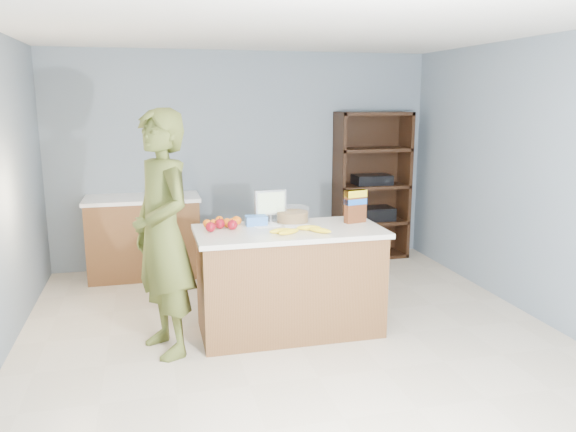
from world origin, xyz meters
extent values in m
cube|color=beige|center=(0.00, 0.00, 0.00)|extent=(4.50, 5.00, 0.02)
cube|color=slate|center=(0.00, 2.50, 1.25)|extent=(4.50, 0.02, 2.50)
cube|color=slate|center=(0.00, -2.50, 1.25)|extent=(4.50, 0.02, 2.50)
cube|color=slate|center=(2.25, 0.00, 1.25)|extent=(0.02, 5.00, 2.50)
cube|color=white|center=(0.00, 0.00, 2.50)|extent=(4.50, 5.00, 0.02)
cube|color=brown|center=(0.00, 0.30, 0.43)|extent=(1.50, 0.70, 0.86)
cube|color=silver|center=(0.00, 0.30, 0.88)|extent=(1.56, 0.76, 0.04)
cube|color=black|center=(0.00, 0.30, 0.05)|extent=(1.46, 0.66, 0.10)
cube|color=brown|center=(-1.20, 2.20, 0.43)|extent=(1.20, 0.60, 0.86)
cube|color=white|center=(-1.20, 2.20, 0.88)|extent=(1.24, 0.62, 0.04)
cube|color=black|center=(1.55, 2.48, 0.90)|extent=(0.90, 0.04, 1.80)
cube|color=black|center=(1.12, 2.30, 0.90)|extent=(0.04, 0.40, 1.80)
cube|color=black|center=(1.98, 2.30, 0.90)|extent=(0.04, 0.40, 1.80)
cube|color=black|center=(1.55, 2.30, 0.02)|extent=(0.90, 0.40, 0.04)
cube|color=black|center=(1.55, 2.30, 0.45)|extent=(0.90, 0.40, 0.04)
cube|color=black|center=(1.55, 2.30, 0.90)|extent=(0.90, 0.40, 0.04)
cube|color=black|center=(1.55, 2.30, 1.35)|extent=(0.90, 0.40, 0.04)
cube|color=black|center=(1.55, 2.30, 1.78)|extent=(0.90, 0.40, 0.04)
cube|color=black|center=(1.55, 2.30, 0.55)|extent=(0.55, 0.32, 0.16)
cube|color=black|center=(1.55, 2.30, 0.98)|extent=(0.45, 0.30, 0.12)
imported|color=#474F1E|center=(-1.03, 0.16, 0.95)|extent=(0.69, 0.81, 1.90)
cube|color=tan|center=(-0.93, 2.13, 1.01)|extent=(0.12, 0.10, 0.22)
cylinder|color=black|center=(-0.97, 2.13, 1.17)|extent=(0.02, 0.02, 0.09)
cylinder|color=black|center=(-0.95, 2.13, 1.17)|extent=(0.02, 0.02, 0.09)
cylinder|color=black|center=(-0.93, 2.13, 1.17)|extent=(0.02, 0.02, 0.09)
cylinder|color=black|center=(-0.91, 2.13, 1.17)|extent=(0.02, 0.02, 0.09)
cylinder|color=black|center=(-0.89, 2.13, 1.17)|extent=(0.02, 0.02, 0.09)
cube|color=white|center=(-0.16, 0.45, 0.90)|extent=(0.24, 0.14, 0.00)
cube|color=white|center=(0.09, 0.38, 0.90)|extent=(0.23, 0.14, 0.00)
ellipsoid|color=yellow|center=(-0.10, 0.16, 0.92)|extent=(0.21, 0.07, 0.04)
ellipsoid|color=yellow|center=(-0.05, 0.12, 0.92)|extent=(0.20, 0.12, 0.04)
ellipsoid|color=yellow|center=(0.14, 0.21, 0.92)|extent=(0.21, 0.09, 0.04)
ellipsoid|color=yellow|center=(0.21, 0.10, 0.92)|extent=(0.18, 0.17, 0.04)
sphere|color=maroon|center=(-0.56, 0.45, 0.94)|extent=(0.08, 0.08, 0.08)
sphere|color=maroon|center=(-0.46, 0.39, 0.94)|extent=(0.08, 0.08, 0.08)
sphere|color=maroon|center=(-0.65, 0.35, 0.94)|extent=(0.08, 0.08, 0.08)
sphere|color=orange|center=(-0.61, 0.50, 0.94)|extent=(0.07, 0.07, 0.07)
sphere|color=orange|center=(-0.54, 0.62, 0.94)|extent=(0.07, 0.07, 0.07)
sphere|color=orange|center=(-0.49, 0.49, 0.94)|extent=(0.07, 0.07, 0.07)
sphere|color=orange|center=(-0.40, 0.58, 0.94)|extent=(0.07, 0.07, 0.07)
sphere|color=orange|center=(-0.66, 0.51, 0.94)|extent=(0.07, 0.07, 0.07)
sphere|color=orange|center=(-0.49, 0.52, 0.94)|extent=(0.07, 0.07, 0.07)
sphere|color=orange|center=(-0.39, 0.56, 0.94)|extent=(0.07, 0.07, 0.07)
sphere|color=orange|center=(-0.44, 0.51, 0.94)|extent=(0.07, 0.07, 0.07)
cube|color=blue|center=(-0.24, 0.51, 0.94)|extent=(0.18, 0.12, 0.08)
cylinder|color=#267219|center=(0.09, 0.57, 0.95)|extent=(0.27, 0.27, 0.09)
cylinder|color=white|center=(0.09, 0.57, 0.97)|extent=(0.30, 0.30, 0.13)
cylinder|color=silver|center=(-0.09, 0.61, 0.91)|extent=(0.12, 0.12, 0.01)
cylinder|color=silver|center=(-0.09, 0.61, 0.94)|extent=(0.02, 0.02, 0.05)
cube|color=silver|center=(-0.09, 0.61, 1.07)|extent=(0.28, 0.06, 0.22)
cube|color=yellow|center=(-0.09, 0.59, 1.07)|extent=(0.24, 0.03, 0.18)
cube|color=#592B14|center=(0.62, 0.40, 1.04)|extent=(0.20, 0.11, 0.29)
cube|color=yellow|center=(0.62, 0.40, 1.16)|extent=(0.20, 0.11, 0.06)
cube|color=blue|center=(0.62, 0.40, 1.09)|extent=(0.20, 0.11, 0.05)
camera|label=1|loc=(-1.10, -4.10, 1.97)|focal=35.00mm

